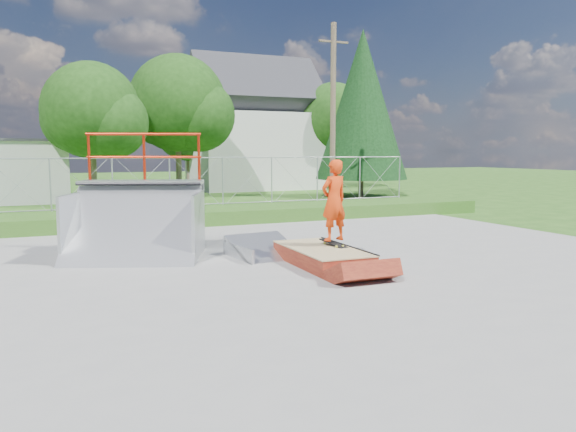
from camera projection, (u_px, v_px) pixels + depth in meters
name	position (u px, v px, depth m)	size (l,w,h in m)	color
ground	(285.00, 281.00, 10.98)	(120.00, 120.00, 0.00)	#275317
concrete_pad	(285.00, 280.00, 10.98)	(20.00, 16.00, 0.04)	gray
grass_berm	(177.00, 217.00, 19.59)	(24.00, 3.00, 0.50)	#275317
grind_box	(322.00, 257.00, 12.41)	(1.35, 2.71, 0.40)	maroon
quarter_pipe	(135.00, 196.00, 13.03)	(2.97, 2.51, 2.97)	#B0B3B9
flat_bank_ramp	(266.00, 248.00, 13.32)	(1.49, 1.59, 0.46)	#B0B3B9
skateboard	(334.00, 244.00, 12.66)	(0.22, 0.80, 0.02)	black
skater	(334.00, 204.00, 12.55)	(0.66, 0.44, 1.82)	#EE3D0E
chain_link_fence	(170.00, 182.00, 20.36)	(20.00, 0.06, 1.80)	#A0A3A8
gable_house	(254.00, 132.00, 37.78)	(8.40, 6.08, 8.94)	silver
utility_pole	(333.00, 117.00, 24.44)	(0.24, 0.24, 8.00)	brown
tree_left_near	(97.00, 114.00, 26.00)	(4.76, 4.48, 6.65)	brown
tree_center	(184.00, 107.00, 29.55)	(5.44, 5.12, 7.60)	brown
tree_right_far	(338.00, 121.00, 37.83)	(5.10, 4.80, 7.12)	brown
tree_back_mid	(192.00, 135.00, 37.97)	(4.08, 3.84, 5.70)	brown
conifer_tree	(362.00, 105.00, 30.66)	(5.04, 5.04, 9.10)	brown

